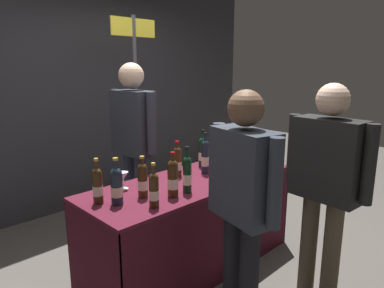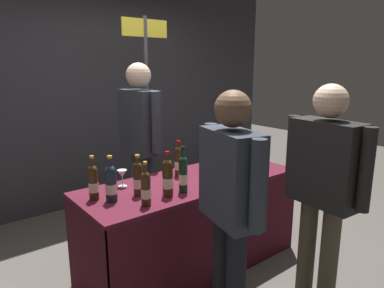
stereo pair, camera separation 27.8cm
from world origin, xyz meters
The scene contains 22 objects.
ground_plane centered at (0.00, 0.00, 0.00)m, with size 12.00×12.00×0.00m, color #514C47.
back_partition centered at (0.00, 1.95, 1.45)m, with size 5.67×0.12×2.89m, color #2D2D33.
tasting_table centered at (0.00, 0.00, 0.54)m, with size 1.86×0.70×0.78m.
featured_wine_bottle centered at (-0.23, -0.18, 0.92)m, with size 0.07×0.07×0.35m.
display_bottle_0 centered at (-0.80, 0.09, 0.90)m, with size 0.07×0.07×0.32m.
display_bottle_1 centered at (-0.02, 0.15, 0.91)m, with size 0.07×0.07×0.30m.
display_bottle_2 centered at (-0.36, -0.17, 0.92)m, with size 0.08×0.08×0.33m.
display_bottle_3 centered at (-0.52, -0.03, 0.91)m, with size 0.07×0.07×0.30m.
display_bottle_4 centered at (0.63, -0.04, 0.91)m, with size 0.08×0.08×0.32m.
display_bottle_5 centered at (-0.57, -0.23, 0.90)m, with size 0.07×0.07×0.30m.
display_bottle_6 centered at (0.21, 0.05, 0.93)m, with size 0.07×0.07×0.36m.
display_bottle_7 centered at (0.34, 0.20, 0.92)m, with size 0.08×0.08×0.34m.
display_bottle_8 centered at (-0.72, -0.01, 0.91)m, with size 0.08×0.08×0.32m.
wine_glass_near_vendor centered at (-0.52, 0.21, 0.87)m, with size 0.08×0.08×0.13m.
wine_glass_mid centered at (0.70, 0.08, 0.88)m, with size 0.07×0.07×0.14m.
wine_glass_near_taster centered at (0.68, -0.16, 0.88)m, with size 0.08×0.08×0.14m.
flower_vase centered at (0.39, -0.07, 0.90)m, with size 0.09×0.09×0.38m.
brochure_stand centered at (0.56, 0.22, 0.86)m, with size 0.15×0.01×0.17m, color silver.
vendor_presenter centered at (-0.02, 0.77, 1.04)m, with size 0.24×0.62×1.72m.
taster_foreground_right centered at (0.35, -0.96, 0.95)m, with size 0.25×0.63×1.58m.
taster_foreground_left centered at (-0.30, -0.74, 0.93)m, with size 0.31×0.59×1.56m.
booth_signpost centered at (0.31, 1.18, 1.36)m, with size 0.54×0.04×2.20m.
Camera 1 is at (-1.90, -1.93, 1.69)m, focal length 32.50 mm.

